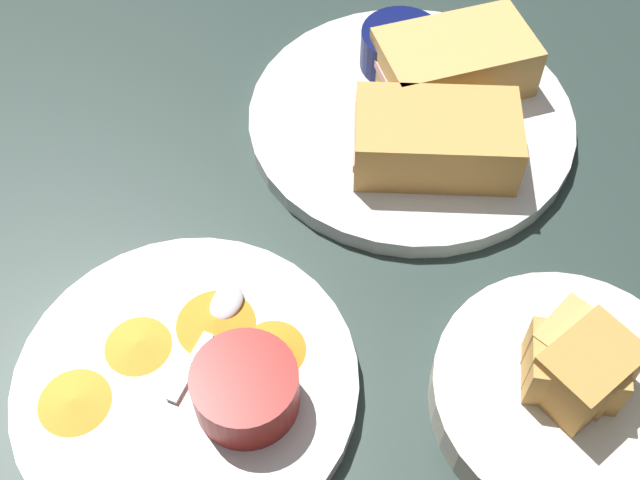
{
  "coord_description": "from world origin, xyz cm",
  "views": [
    {
      "loc": [
        14.28,
        34.18,
        51.86
      ],
      "look_at": [
        2.92,
        1.06,
        3.0
      ],
      "focal_mm": 45.38,
      "sensor_mm": 36.0,
      "label": 1
    }
  ],
  "objects_px": {
    "plate_sandwich_main": "(410,120)",
    "sandwich_half_far": "(454,62)",
    "spoon_by_dark_ramekin": "(432,100)",
    "ramekin_light_gravy": "(245,388)",
    "sandwich_half_near": "(436,139)",
    "spoon_by_gravy_ramekin": "(218,317)",
    "ramekin_dark_sauce": "(401,47)",
    "bread_basket_rear": "(569,389)",
    "plate_chips_companion": "(187,384)"
  },
  "relations": [
    {
      "from": "sandwich_half_far",
      "to": "plate_chips_companion",
      "type": "bearing_deg",
      "value": 35.26
    },
    {
      "from": "plate_chips_companion",
      "to": "bread_basket_rear",
      "type": "xyz_separation_m",
      "value": [
        -0.24,
        0.09,
        0.02
      ]
    },
    {
      "from": "spoon_by_gravy_ramekin",
      "to": "bread_basket_rear",
      "type": "bearing_deg",
      "value": 147.47
    },
    {
      "from": "ramekin_dark_sauce",
      "to": "plate_chips_companion",
      "type": "distance_m",
      "value": 0.35
    },
    {
      "from": "sandwich_half_near",
      "to": "sandwich_half_far",
      "type": "height_order",
      "value": "same"
    },
    {
      "from": "ramekin_dark_sauce",
      "to": "ramekin_light_gravy",
      "type": "xyz_separation_m",
      "value": [
        0.22,
        0.27,
        0.0
      ]
    },
    {
      "from": "ramekin_dark_sauce",
      "to": "bread_basket_rear",
      "type": "bearing_deg",
      "value": 87.29
    },
    {
      "from": "plate_sandwich_main",
      "to": "ramekin_light_gravy",
      "type": "height_order",
      "value": "ramekin_light_gravy"
    },
    {
      "from": "spoon_by_gravy_ramekin",
      "to": "bread_basket_rear",
      "type": "relative_size",
      "value": 0.46
    },
    {
      "from": "plate_sandwich_main",
      "to": "sandwich_half_near",
      "type": "height_order",
      "value": "sandwich_half_near"
    },
    {
      "from": "plate_sandwich_main",
      "to": "spoon_by_dark_ramekin",
      "type": "bearing_deg",
      "value": -164.29
    },
    {
      "from": "plate_sandwich_main",
      "to": "sandwich_half_far",
      "type": "xyz_separation_m",
      "value": [
        -0.05,
        -0.02,
        0.03
      ]
    },
    {
      "from": "sandwich_half_far",
      "to": "spoon_by_dark_ramekin",
      "type": "xyz_separation_m",
      "value": [
        0.03,
        0.02,
        -0.02
      ]
    },
    {
      "from": "sandwich_half_near",
      "to": "ramekin_light_gravy",
      "type": "distance_m",
      "value": 0.26
    },
    {
      "from": "sandwich_half_far",
      "to": "plate_chips_companion",
      "type": "xyz_separation_m",
      "value": [
        0.29,
        0.21,
        -0.03
      ]
    },
    {
      "from": "spoon_by_gravy_ramekin",
      "to": "ramekin_light_gravy",
      "type": "bearing_deg",
      "value": 92.03
    },
    {
      "from": "sandwich_half_near",
      "to": "bread_basket_rear",
      "type": "relative_size",
      "value": 0.82
    },
    {
      "from": "sandwich_half_near",
      "to": "ramekin_light_gravy",
      "type": "height_order",
      "value": "sandwich_half_near"
    },
    {
      "from": "plate_chips_companion",
      "to": "bread_basket_rear",
      "type": "bearing_deg",
      "value": 158.49
    },
    {
      "from": "ramekin_dark_sauce",
      "to": "ramekin_light_gravy",
      "type": "relative_size",
      "value": 1.01
    },
    {
      "from": "spoon_by_gravy_ramekin",
      "to": "sandwich_half_far",
      "type": "bearing_deg",
      "value": -146.85
    },
    {
      "from": "spoon_by_dark_ramekin",
      "to": "ramekin_dark_sauce",
      "type": "bearing_deg",
      "value": -81.96
    },
    {
      "from": "ramekin_dark_sauce",
      "to": "ramekin_light_gravy",
      "type": "distance_m",
      "value": 0.35
    },
    {
      "from": "ramekin_light_gravy",
      "to": "spoon_by_gravy_ramekin",
      "type": "distance_m",
      "value": 0.07
    },
    {
      "from": "plate_sandwich_main",
      "to": "spoon_by_dark_ramekin",
      "type": "relative_size",
      "value": 2.82
    },
    {
      "from": "sandwich_half_near",
      "to": "bread_basket_rear",
      "type": "distance_m",
      "value": 0.22
    },
    {
      "from": "plate_chips_companion",
      "to": "spoon_by_gravy_ramekin",
      "type": "xyz_separation_m",
      "value": [
        -0.03,
        -0.04,
        0.01
      ]
    },
    {
      "from": "ramekin_light_gravy",
      "to": "spoon_by_gravy_ramekin",
      "type": "height_order",
      "value": "ramekin_light_gravy"
    },
    {
      "from": "plate_chips_companion",
      "to": "ramekin_light_gravy",
      "type": "distance_m",
      "value": 0.05
    },
    {
      "from": "sandwich_half_far",
      "to": "bread_basket_rear",
      "type": "relative_size",
      "value": 0.74
    },
    {
      "from": "sandwich_half_far",
      "to": "ramekin_light_gravy",
      "type": "distance_m",
      "value": 0.35
    },
    {
      "from": "sandwich_half_near",
      "to": "ramekin_dark_sauce",
      "type": "distance_m",
      "value": 0.12
    },
    {
      "from": "spoon_by_dark_ramekin",
      "to": "spoon_by_gravy_ramekin",
      "type": "height_order",
      "value": "same"
    },
    {
      "from": "plate_sandwich_main",
      "to": "sandwich_half_near",
      "type": "relative_size",
      "value": 1.89
    },
    {
      "from": "ramekin_dark_sauce",
      "to": "spoon_by_dark_ramekin",
      "type": "distance_m",
      "value": 0.06
    },
    {
      "from": "spoon_by_dark_ramekin",
      "to": "ramekin_light_gravy",
      "type": "xyz_separation_m",
      "value": [
        0.23,
        0.22,
        0.02
      ]
    },
    {
      "from": "bread_basket_rear",
      "to": "spoon_by_dark_ramekin",
      "type": "bearing_deg",
      "value": -94.83
    },
    {
      "from": "spoon_by_dark_ramekin",
      "to": "bread_basket_rear",
      "type": "xyz_separation_m",
      "value": [
        0.02,
        0.28,
        0.0
      ]
    },
    {
      "from": "sandwich_half_near",
      "to": "bread_basket_rear",
      "type": "xyz_separation_m",
      "value": [
        -0.0,
        0.22,
        -0.02
      ]
    },
    {
      "from": "sandwich_half_near",
      "to": "ramekin_dark_sauce",
      "type": "relative_size",
      "value": 2.09
    },
    {
      "from": "sandwich_half_near",
      "to": "sandwich_half_far",
      "type": "xyz_separation_m",
      "value": [
        -0.05,
        -0.08,
        0.0
      ]
    },
    {
      "from": "spoon_by_dark_ramekin",
      "to": "ramekin_light_gravy",
      "type": "height_order",
      "value": "ramekin_light_gravy"
    },
    {
      "from": "sandwich_half_near",
      "to": "spoon_by_gravy_ramekin",
      "type": "distance_m",
      "value": 0.23
    },
    {
      "from": "ramekin_light_gravy",
      "to": "bread_basket_rear",
      "type": "distance_m",
      "value": 0.22
    },
    {
      "from": "plate_sandwich_main",
      "to": "sandwich_half_far",
      "type": "height_order",
      "value": "sandwich_half_far"
    },
    {
      "from": "sandwich_half_far",
      "to": "spoon_by_dark_ramekin",
      "type": "height_order",
      "value": "sandwich_half_far"
    },
    {
      "from": "plate_sandwich_main",
      "to": "ramekin_dark_sauce",
      "type": "bearing_deg",
      "value": -102.43
    },
    {
      "from": "plate_sandwich_main",
      "to": "ramekin_dark_sauce",
      "type": "xyz_separation_m",
      "value": [
        -0.01,
        -0.06,
        0.03
      ]
    },
    {
      "from": "spoon_by_gravy_ramekin",
      "to": "spoon_by_dark_ramekin",
      "type": "bearing_deg",
      "value": -146.97
    },
    {
      "from": "sandwich_half_near",
      "to": "plate_sandwich_main",
      "type": "bearing_deg",
      "value": -93.43
    }
  ]
}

